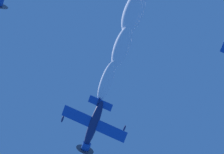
% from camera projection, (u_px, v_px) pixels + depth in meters
% --- Properties ---
extents(airplane_lead, '(7.89, 8.51, 3.20)m').
position_uv_depth(airplane_lead, '(93.00, 126.00, 65.76)').
color(airplane_lead, navy).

